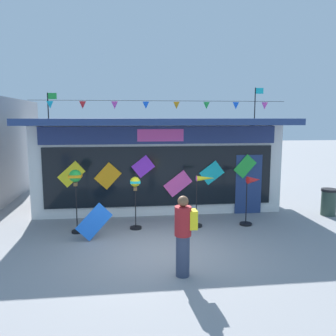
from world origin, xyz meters
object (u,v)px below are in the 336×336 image
kite_shop_building (156,160)px  wind_spinner_center_right (251,192)px  display_kite_on_ground (94,222)px  person_near_camera (184,234)px  trash_bin (329,202)px  wind_spinner_far_left (76,183)px  wind_spinner_left (135,191)px  wind_spinner_center_left (202,195)px

kite_shop_building → wind_spinner_center_right: kite_shop_building is taller
display_kite_on_ground → person_near_camera: bearing=-50.1°
trash_bin → wind_spinner_center_right: bearing=-166.4°
wind_spinner_far_left → person_near_camera: (2.55, -3.04, -0.55)m
wind_spinner_left → trash_bin: wind_spinner_left is taller
kite_shop_building → display_kite_on_ground: 4.61m
trash_bin → display_kite_on_ground: size_ratio=0.97×
wind_spinner_center_right → display_kite_on_ground: 4.67m
wind_spinner_center_right → display_kite_on_ground: wind_spinner_center_right is taller
wind_spinner_center_left → trash_bin: 4.55m
wind_spinner_center_left → display_kite_on_ground: bearing=-166.0°
person_near_camera → display_kite_on_ground: bearing=-140.7°
wind_spinner_left → trash_bin: (6.43, 0.69, -0.67)m
wind_spinner_center_left → display_kite_on_ground: size_ratio=1.69×
kite_shop_building → trash_bin: size_ratio=9.73×
wind_spinner_far_left → person_near_camera: wind_spinner_far_left is taller
person_near_camera → trash_bin: (5.53, 3.87, -0.44)m
person_near_camera → wind_spinner_left: bearing=-164.9°
kite_shop_building → person_near_camera: size_ratio=5.16×
display_kite_on_ground → kite_shop_building: bearing=63.7°
kite_shop_building → display_kite_on_ground: kite_shop_building is taller
person_near_camera → kite_shop_building: bearing=179.7°
wind_spinner_center_right → trash_bin: wind_spinner_center_right is taller
kite_shop_building → wind_spinner_left: kite_shop_building is taller
wind_spinner_center_right → trash_bin: size_ratio=1.68×
wind_spinner_far_left → wind_spinner_center_left: (3.61, 0.14, -0.47)m
wind_spinner_left → wind_spinner_far_left: bearing=-175.0°
wind_spinner_center_left → kite_shop_building: bearing=108.8°
wind_spinner_left → wind_spinner_center_right: wind_spinner_left is taller
kite_shop_building → trash_bin: bearing=-24.5°
person_near_camera → display_kite_on_ground: person_near_camera is taller
trash_bin → display_kite_on_ground: bearing=-169.0°
kite_shop_building → wind_spinner_center_right: (2.61, -3.25, -0.63)m
trash_bin → display_kite_on_ground: 7.68m
wind_spinner_left → display_kite_on_ground: size_ratio=1.69×
wind_spinner_left → person_near_camera: (0.89, -3.18, -0.23)m
wind_spinner_center_right → trash_bin: (2.96, 0.72, -0.55)m
trash_bin → wind_spinner_far_left: bearing=-174.1°
kite_shop_building → person_near_camera: 6.45m
wind_spinner_left → trash_bin: size_ratio=1.73×
wind_spinner_center_right → trash_bin: 3.10m
wind_spinner_far_left → wind_spinner_center_left: bearing=2.2°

